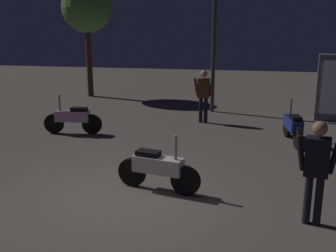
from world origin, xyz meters
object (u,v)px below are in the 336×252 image
motorcycle_blue_parked_right (293,126)px  person_bystander_far (204,92)px  streetlamp_near (215,15)px  motorcycle_pink_parked_left (73,118)px  person_rider_beside (317,164)px  motorcycle_white_foreground (158,168)px

motorcycle_blue_parked_right → person_bystander_far: bearing=47.7°
streetlamp_near → person_bystander_far: bearing=-95.0°
motorcycle_pink_parked_left → streetlamp_near: size_ratio=0.32×
motorcycle_blue_parked_right → motorcycle_pink_parked_left: bearing=84.3°
person_bystander_far → streetlamp_near: bearing=-1.3°
person_rider_beside → streetlamp_near: streetlamp_near is taller
person_rider_beside → motorcycle_pink_parked_left: bearing=64.4°
motorcycle_white_foreground → person_rider_beside: (2.65, -0.83, 0.56)m
motorcycle_white_foreground → motorcycle_pink_parked_left: 4.70m
motorcycle_blue_parked_right → streetlamp_near: (-2.38, 3.37, 2.87)m
motorcycle_pink_parked_left → motorcycle_blue_parked_right: same height
motorcycle_blue_parked_right → streetlamp_near: size_ratio=0.32×
motorcycle_pink_parked_left → motorcycle_blue_parked_right: (6.01, 0.27, 0.00)m
motorcycle_white_foreground → person_bystander_far: size_ratio=1.00×
streetlamp_near → motorcycle_white_foreground: bearing=-93.5°
motorcycle_blue_parked_right → person_bystander_far: size_ratio=1.01×
motorcycle_white_foreground → person_rider_beside: person_rider_beside is taller
motorcycle_blue_parked_right → person_rider_beside: size_ratio=0.99×
motorcycle_blue_parked_right → person_rider_beside: person_rider_beside is taller
motorcycle_pink_parked_left → person_rider_beside: size_ratio=0.99×
motorcycle_pink_parked_left → person_rider_beside: (5.84, -4.27, 0.56)m
motorcycle_pink_parked_left → person_rider_beside: person_rider_beside is taller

